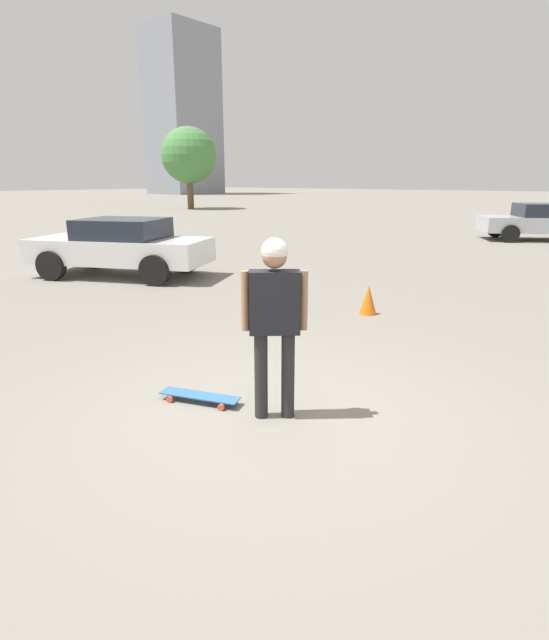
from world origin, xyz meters
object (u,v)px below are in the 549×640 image
Objects in this scene: person at (274,309)px; car_parked_near at (121,246)px; skateboard at (200,396)px; car_parked_far at (540,221)px; traffic_cone at (368,300)px.

car_parked_near is at bearing 114.18° from person.
car_parked_near reaches higher than skateboard.
skateboard is 18.12m from car_parked_far.
traffic_cone is at bearing -105.12° from skateboard.
skateboard is 4.28m from traffic_cone.
car_parked_near is 6.34m from traffic_cone.
car_parked_far is (-5.85, -14.47, -0.00)m from car_parked_near.
person is 0.39× the size of car_parked_far.
person is 17.91m from car_parked_far.
person is at bearing 176.54° from skateboard.
traffic_cone is (1.23, -4.00, -0.83)m from person.
skateboard is at bearing 155.63° from person.
car_parked_near is 1.00× the size of car_parked_far.
traffic_cone is at bearing 65.33° from person.
person is 4.26m from traffic_cone.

